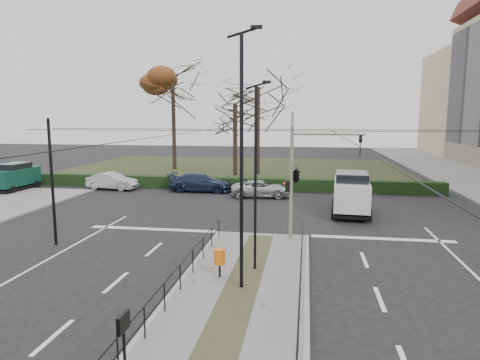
% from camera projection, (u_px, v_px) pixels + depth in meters
% --- Properties ---
extents(ground, '(140.00, 140.00, 0.00)m').
position_uv_depth(ground, '(249.00, 270.00, 17.03)').
color(ground, black).
rests_on(ground, ground).
extents(median_island, '(4.40, 15.00, 0.14)m').
position_uv_depth(median_island, '(239.00, 294.00, 14.58)').
color(median_island, slate).
rests_on(median_island, ground).
extents(park, '(38.00, 26.00, 0.10)m').
position_uv_depth(park, '(235.00, 169.00, 49.21)').
color(park, black).
rests_on(park, ground).
extents(hedge, '(38.00, 1.00, 1.00)m').
position_uv_depth(hedge, '(208.00, 183.00, 36.05)').
color(hedge, black).
rests_on(hedge, ground).
extents(median_railing, '(4.14, 13.24, 0.92)m').
position_uv_depth(median_railing, '(239.00, 270.00, 14.35)').
color(median_railing, black).
rests_on(median_railing, median_island).
extents(catenary, '(20.00, 34.00, 6.00)m').
position_uv_depth(catenary, '(254.00, 180.00, 18.11)').
color(catenary, black).
rests_on(catenary, ground).
extents(traffic_light, '(3.76, 2.16, 5.52)m').
position_uv_depth(traffic_light, '(298.00, 173.00, 20.66)').
color(traffic_light, gray).
rests_on(traffic_light, median_island).
extents(litter_bin, '(0.41, 0.41, 1.06)m').
position_uv_depth(litter_bin, '(220.00, 257.00, 15.87)').
color(litter_bin, black).
rests_on(litter_bin, median_island).
extents(info_panel, '(0.11, 0.50, 1.93)m').
position_uv_depth(info_panel, '(123.00, 332.00, 8.84)').
color(info_panel, black).
rests_on(info_panel, median_island).
extents(streetlamp_median_near, '(0.74, 0.15, 8.81)m').
position_uv_depth(streetlamp_median_near, '(242.00, 160.00, 14.32)').
color(streetlamp_median_near, black).
rests_on(streetlamp_median_near, median_island).
extents(streetlamp_median_far, '(0.60, 0.12, 7.24)m').
position_uv_depth(streetlamp_median_far, '(256.00, 176.00, 16.23)').
color(streetlamp_median_far, black).
rests_on(streetlamp_median_far, median_island).
extents(parked_car_second, '(4.40, 1.99, 1.40)m').
position_uv_depth(parked_car_second, '(112.00, 181.00, 35.68)').
color(parked_car_second, '#AEB1B6').
rests_on(parked_car_second, ground).
extents(parked_car_third, '(5.15, 2.11, 1.49)m').
position_uv_depth(parked_car_third, '(201.00, 182.00, 34.84)').
color(parked_car_third, '#1C2843').
rests_on(parked_car_third, ground).
extents(parked_car_fourth, '(4.68, 2.48, 1.25)m').
position_uv_depth(parked_car_fourth, '(261.00, 189.00, 32.44)').
color(parked_car_fourth, '#AEB1B6').
rests_on(parked_car_fourth, ground).
extents(white_van, '(2.57, 5.17, 2.63)m').
position_uv_depth(white_van, '(351.00, 192.00, 26.71)').
color(white_van, silver).
rests_on(white_van, ground).
extents(green_van, '(1.91, 4.51, 2.30)m').
position_uv_depth(green_van, '(15.00, 177.00, 34.84)').
color(green_van, '#0C3628').
rests_on(green_van, ground).
extents(rust_tree, '(10.65, 10.65, 13.69)m').
position_uv_depth(rust_tree, '(173.00, 76.00, 47.54)').
color(rust_tree, black).
rests_on(rust_tree, park).
extents(bare_tree_center, '(7.60, 7.60, 11.88)m').
position_uv_depth(bare_tree_center, '(258.00, 93.00, 43.60)').
color(bare_tree_center, black).
rests_on(bare_tree_center, park).
extents(bare_tree_near, '(5.72, 5.72, 9.60)m').
position_uv_depth(bare_tree_near, '(235.00, 109.00, 42.77)').
color(bare_tree_near, black).
rests_on(bare_tree_near, park).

